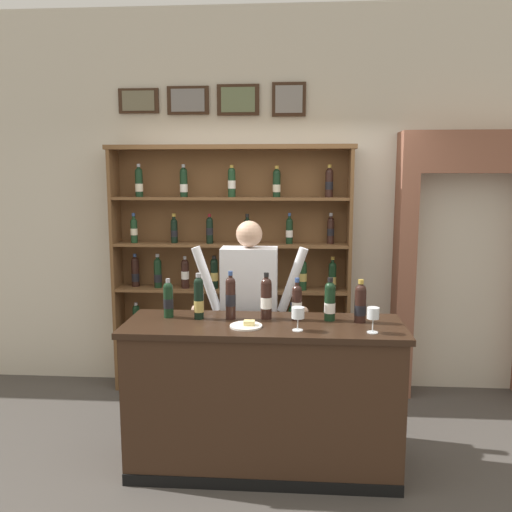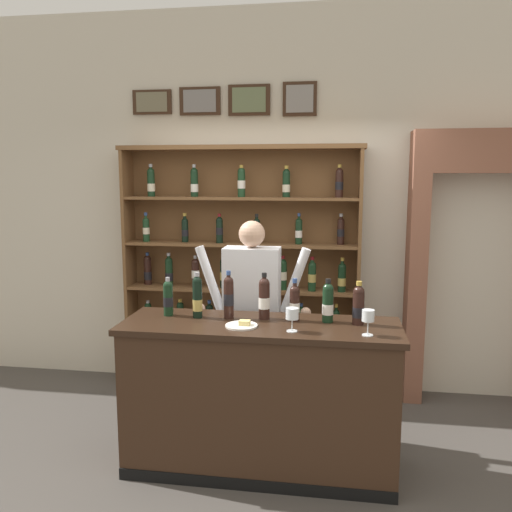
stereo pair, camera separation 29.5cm
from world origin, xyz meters
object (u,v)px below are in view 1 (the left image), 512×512
object	(u,v)px
tasting_bottle_prosecco	(231,297)
cheese_plate	(247,325)
tasting_counter	(263,396)
tasting_bottle_brunello	(199,298)
shopkeeper	(249,304)
wine_glass_spare	(298,314)
tasting_bottle_chianti	(360,303)
tasting_bottle_grappa	(297,301)
wine_glass_center	(373,315)
tasting_bottle_bianco	(330,301)
tasting_bottle_vin_santo	(168,299)
wine_shelf	(231,268)
tasting_bottle_rosso	(266,297)

from	to	relation	value
tasting_bottle_prosecco	cheese_plate	distance (m)	0.27
tasting_counter	tasting_bottle_brunello	distance (m)	0.80
shopkeeper	wine_glass_spare	size ratio (longest dim) A/B	10.97
tasting_bottle_chianti	wine_glass_spare	xyz separation A→B (m)	(-0.42, -0.22, -0.02)
wine_glass_spare	tasting_bottle_grappa	bearing A→B (deg)	91.18
tasting_counter	wine_glass_center	distance (m)	0.95
tasting_bottle_bianco	wine_glass_spare	size ratio (longest dim) A/B	1.94
tasting_bottle_vin_santo	cheese_plate	bearing A→B (deg)	-19.25
wine_shelf	shopkeeper	bearing A→B (deg)	-74.26
wine_glass_spare	tasting_bottle_prosecco	bearing A→B (deg)	151.67
wine_shelf	tasting_bottle_grappa	xyz separation A→B (m)	(0.60, -1.28, -0.00)
tasting_counter	tasting_bottle_chianti	distance (m)	0.91
tasting_bottle_brunello	tasting_bottle_prosecco	size ratio (longest dim) A/B	0.96
cheese_plate	wine_shelf	bearing A→B (deg)	100.54
shopkeeper	tasting_bottle_brunello	xyz separation A→B (m)	(-0.31, -0.45, 0.14)
cheese_plate	tasting_bottle_rosso	bearing A→B (deg)	60.92
tasting_bottle_prosecco	wine_glass_spare	bearing A→B (deg)	-28.33
tasting_bottle_grappa	cheese_plate	size ratio (longest dim) A/B	1.37
tasting_bottle_brunello	tasting_bottle_chianti	size ratio (longest dim) A/B	1.10
shopkeeper	tasting_bottle_chianti	size ratio (longest dim) A/B	5.75
tasting_bottle_bianco	cheese_plate	bearing A→B (deg)	-160.31
tasting_counter	wine_glass_center	size ratio (longest dim) A/B	11.48
tasting_bottle_vin_santo	tasting_bottle_bianco	world-z (taller)	tasting_bottle_bianco
tasting_bottle_chianti	tasting_bottle_grappa	bearing A→B (deg)	176.22
tasting_bottle_rosso	tasting_bottle_grappa	size ratio (longest dim) A/B	1.11
wine_shelf	tasting_counter	bearing A→B (deg)	-74.64
wine_glass_spare	cheese_plate	xyz separation A→B (m)	(-0.33, 0.06, -0.10)
tasting_bottle_grappa	tasting_bottle_brunello	bearing A→B (deg)	-178.30
tasting_counter	wine_glass_spare	xyz separation A→B (m)	(0.23, -0.15, 0.62)
tasting_bottle_prosecco	tasting_bottle_rosso	size ratio (longest dim) A/B	1.03
tasting_bottle_rosso	tasting_bottle_bianco	distance (m)	0.43
tasting_bottle_rosso	wine_glass_center	bearing A→B (deg)	-22.55
tasting_bottle_chianti	wine_glass_spare	bearing A→B (deg)	-151.63
tasting_bottle_rosso	cheese_plate	size ratio (longest dim) A/B	1.52
tasting_bottle_brunello	tasting_bottle_bianco	world-z (taller)	tasting_bottle_brunello
tasting_bottle_prosecco	tasting_bottle_grappa	distance (m)	0.45
tasting_bottle_vin_santo	tasting_counter	bearing A→B (deg)	-8.85
tasting_bottle_vin_santo	tasting_bottle_prosecco	xyz separation A→B (m)	(0.43, -0.01, 0.03)
tasting_bottle_prosecco	tasting_bottle_rosso	distance (m)	0.24
wine_glass_center	tasting_counter	bearing A→B (deg)	166.64
tasting_bottle_bianco	tasting_bottle_grappa	bearing A→B (deg)	-179.45
shopkeeper	tasting_bottle_chianti	xyz separation A→B (m)	(0.78, -0.46, 0.13)
tasting_bottle_vin_santo	cheese_plate	xyz separation A→B (m)	(0.56, -0.20, -0.12)
tasting_bottle_rosso	tasting_bottle_grappa	world-z (taller)	tasting_bottle_rosso
tasting_bottle_grappa	tasting_bottle_chianti	size ratio (longest dim) A/B	1.00
tasting_bottle_prosecco	tasting_bottle_bianco	xyz separation A→B (m)	(0.67, 0.01, -0.02)
wine_glass_center	tasting_bottle_vin_santo	bearing A→B (deg)	168.83
shopkeeper	tasting_bottle_prosecco	size ratio (longest dim) A/B	5.03
cheese_plate	wine_glass_spare	bearing A→B (deg)	-10.08
tasting_bottle_chianti	tasting_bottle_brunello	bearing A→B (deg)	179.58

